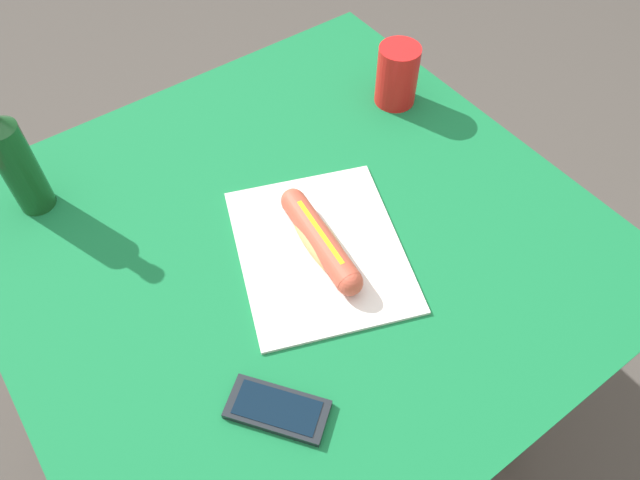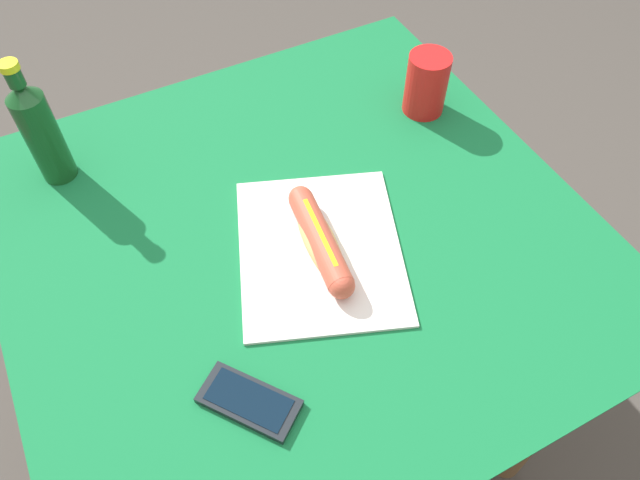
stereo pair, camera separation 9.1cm
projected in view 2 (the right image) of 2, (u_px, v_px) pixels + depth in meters
name	position (u px, v px, depth m)	size (l,w,h in m)	color
ground_plane	(306.00, 406.00, 1.68)	(6.00, 6.00, 0.00)	#47423D
dining_table	(300.00, 279.00, 1.17)	(0.98, 1.00, 0.78)	brown
paper_wrapper	(320.00, 250.00, 1.03)	(0.33, 0.27, 0.01)	silver
hot_dog	(320.00, 240.00, 1.01)	(0.24, 0.08, 0.05)	tan
cell_phone	(249.00, 401.00, 0.87)	(0.15, 0.14, 0.01)	black
soda_bottle	(40.00, 130.00, 1.06)	(0.06, 0.06, 0.25)	#14471E
drinking_cup	(426.00, 84.00, 1.21)	(0.08, 0.08, 0.13)	red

